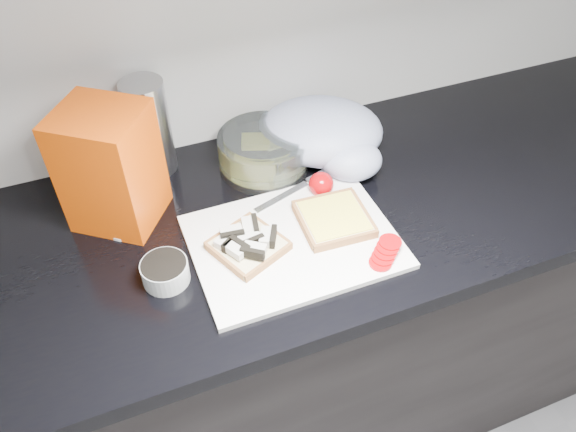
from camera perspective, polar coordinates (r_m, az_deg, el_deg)
The scene contains 14 objects.
base_cabinet at distance 1.54m, azimuth -2.26°, elevation -12.71°, with size 3.50×0.60×0.86m, color black.
countertop at distance 1.19m, azimuth -2.85°, elevation -0.82°, with size 3.50×0.64×0.04m, color black.
cutting_board at distance 1.12m, azimuth 0.57°, elevation -2.61°, with size 0.40×0.30×0.01m, color white.
bread_left at distance 1.09m, azimuth -4.17°, elevation -2.85°, with size 0.17×0.17×0.04m.
bread_right at distance 1.15m, azimuth 4.68°, elevation -0.30°, with size 0.15×0.15×0.02m.
tomato_slices at distance 1.10m, azimuth 9.86°, elevation -3.66°, with size 0.09×0.08×0.02m.
knife at distance 1.23m, azimuth 1.56°, elevation 3.24°, with size 0.20×0.08×0.01m.
seed_tub at distance 1.07m, azimuth -12.39°, elevation -5.45°, with size 0.09×0.09×0.05m.
tub_lid at distance 1.21m, azimuth -15.84°, elevation -0.62°, with size 0.11×0.11×0.01m, color white.
glass_bowl at distance 1.28m, azimuth -2.48°, elevation 6.50°, with size 0.21×0.21×0.09m.
bread_bag at distance 1.15m, azimuth -17.60°, elevation 4.71°, with size 0.16×0.15×0.25m, color #D03703.
steel_canister at distance 1.27m, azimuth -13.90°, elevation 8.69°, with size 0.09×0.09×0.22m, color #A1A2A6.
grocery_bag at distance 1.30m, azimuth 3.79°, elevation 8.25°, with size 0.36×0.35×0.13m.
whole_tomatoes at distance 1.21m, azimuth 3.38°, elevation 3.23°, with size 0.05×0.05×0.05m.
Camera 1 is at (-0.26, 0.40, 1.72)m, focal length 35.00 mm.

